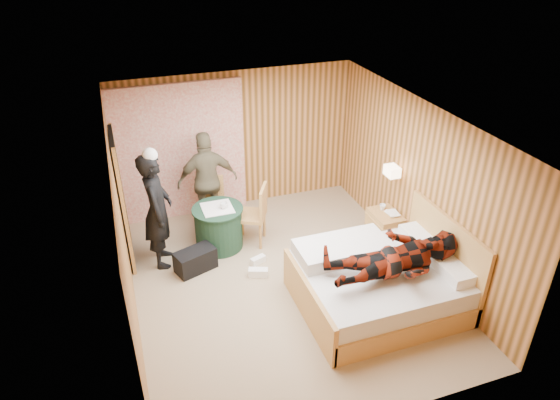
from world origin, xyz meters
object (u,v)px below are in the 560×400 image
object	(u,v)px
nightstand	(384,228)
man_at_table	(208,181)
woman_standing	(157,210)
chair_far	(211,199)
chair_near	(256,211)
man_on_bed	(398,250)
wall_lamp	(392,171)
duffel_bag	(195,260)
round_table	(219,227)
bed	(381,282)

from	to	relation	value
nightstand	man_at_table	size ratio (longest dim) A/B	0.34
nightstand	woman_standing	world-z (taller)	woman_standing
chair_far	chair_near	distance (m)	0.93
chair_near	man_on_bed	distance (m)	2.56
wall_lamp	duffel_bag	size ratio (longest dim) A/B	0.43
chair_far	duffel_bag	bearing A→B (deg)	-94.42
man_at_table	man_on_bed	xyz separation A→B (m)	(1.82, -2.98, 0.16)
duffel_bag	man_at_table	xyz separation A→B (m)	(0.49, 1.18, 0.69)
wall_lamp	woman_standing	bearing A→B (deg)	169.52
woman_standing	man_at_table	size ratio (longest dim) A/B	1.06
round_table	man_on_bed	size ratio (longest dim) A/B	0.46
chair_near	man_at_table	distance (m)	1.01
chair_near	woman_standing	bearing A→B (deg)	-61.14
bed	chair_near	size ratio (longest dim) A/B	2.13
man_on_bed	chair_near	bearing A→B (deg)	118.80
nightstand	woman_standing	xyz separation A→B (m)	(-3.47, 0.69, 0.62)
chair_far	duffel_bag	size ratio (longest dim) A/B	1.55
bed	chair_far	bearing A→B (deg)	123.05
woman_standing	man_at_table	bearing A→B (deg)	-38.83
wall_lamp	woman_standing	world-z (taller)	woman_standing
bed	duffel_bag	size ratio (longest dim) A/B	3.63
duffel_bag	chair_far	bearing A→B (deg)	46.21
man_on_bed	wall_lamp	bearing A→B (deg)	63.13
chair_near	duffel_bag	xyz separation A→B (m)	(-1.09, -0.42, -0.42)
chair_near	man_on_bed	world-z (taller)	man_on_bed
bed	chair_far	world-z (taller)	bed
nightstand	man_at_table	bearing A→B (deg)	149.68
woman_standing	chair_far	bearing A→B (deg)	-40.96
bed	chair_far	distance (m)	3.24
woman_standing	man_on_bed	bearing A→B (deg)	-118.43
bed	woman_standing	bearing A→B (deg)	144.31
round_table	duffel_bag	bearing A→B (deg)	-134.08
man_on_bed	round_table	bearing A→B (deg)	128.42
wall_lamp	chair_near	distance (m)	2.22
chair_near	duffel_bag	bearing A→B (deg)	-41.64
woman_standing	man_at_table	world-z (taller)	woman_standing
nightstand	duffel_bag	size ratio (longest dim) A/B	0.99
duffel_bag	woman_standing	world-z (taller)	woman_standing
wall_lamp	nightstand	bearing A→B (deg)	-136.05
nightstand	man_at_table	distance (m)	3.01
round_table	chair_near	size ratio (longest dim) A/B	0.79
wall_lamp	chair_far	world-z (taller)	wall_lamp
woman_standing	round_table	bearing A→B (deg)	-72.35
bed	chair_far	xyz separation A→B (m)	(-1.76, 2.71, 0.20)
chair_near	duffel_bag	world-z (taller)	chair_near
duffel_bag	man_on_bed	bearing A→B (deg)	-57.45
round_table	man_at_table	xyz separation A→B (m)	(0.00, 0.68, 0.50)
wall_lamp	bed	xyz separation A→B (m)	(-0.81, -1.30, -0.96)
round_table	man_at_table	bearing A→B (deg)	90.00
nightstand	duffel_bag	distance (m)	3.06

